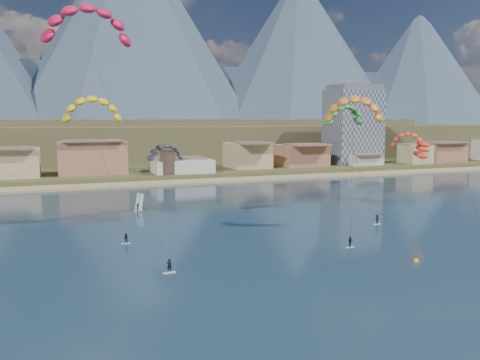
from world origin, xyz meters
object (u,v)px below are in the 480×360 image
object	(u,v)px
apartment_tower	(353,125)
kitesurfer_green	(344,112)
kitesurfer_orange	(354,105)
windsurfer	(139,205)
buoy	(416,261)
watchtower	(168,161)
kitesurfer_red	(87,19)
kitesurfer_yellow	(92,106)

from	to	relation	value
apartment_tower	kitesurfer_green	world-z (taller)	apartment_tower
kitesurfer_orange	windsurfer	bearing A→B (deg)	135.86
windsurfer	kitesurfer_green	bearing A→B (deg)	-20.75
kitesurfer_orange	buoy	world-z (taller)	kitesurfer_orange
windsurfer	buoy	xyz separation A→B (m)	(31.07, -53.81, -1.09)
watchtower	windsurfer	size ratio (longest dim) A/B	2.24
kitesurfer_red	kitesurfer_green	size ratio (longest dim) A/B	1.51
kitesurfer_red	kitesurfer_yellow	distance (m)	20.71
kitesurfer_red	windsurfer	world-z (taller)	kitesurfer_red
watchtower	kitesurfer_red	distance (m)	92.17
apartment_tower	kitesurfer_orange	size ratio (longest dim) A/B	1.21
windsurfer	kitesurfer_yellow	bearing A→B (deg)	-123.67
apartment_tower	watchtower	bearing A→B (deg)	-170.07
apartment_tower	kitesurfer_yellow	xyz separation A→B (m)	(-107.68, -79.95, 4.92)
windsurfer	buoy	world-z (taller)	windsurfer
apartment_tower	kitesurfer_green	size ratio (longest dim) A/B	1.23
apartment_tower	kitesurfer_red	xyz separation A→B (m)	(-109.09, -96.69, 17.02)
kitesurfer_red	kitesurfer_green	distance (m)	57.62
kitesurfer_yellow	kitesurfer_orange	world-z (taller)	kitesurfer_orange
watchtower	kitesurfer_red	size ratio (longest dim) A/B	0.22
kitesurfer_yellow	windsurfer	size ratio (longest dim) A/B	6.99
apartment_tower	buoy	world-z (taller)	apartment_tower
kitesurfer_orange	buoy	distance (m)	31.03
watchtower	kitesurfer_green	bearing A→B (deg)	-69.67
apartment_tower	buoy	size ratio (longest dim) A/B	43.48
kitesurfer_orange	windsurfer	distance (m)	51.77
windsurfer	buoy	size ratio (longest dim) A/B	5.21
kitesurfer_yellow	buoy	xyz separation A→B (m)	(41.24, -38.54, -22.61)
kitesurfer_orange	watchtower	bearing A→B (deg)	101.03
apartment_tower	watchtower	size ratio (longest dim) A/B	3.72
watchtower	buoy	size ratio (longest dim) A/B	11.68
watchtower	kitesurfer_green	world-z (taller)	kitesurfer_green
kitesurfer_red	windsurfer	xyz separation A→B (m)	(11.59, 32.01, -33.63)
kitesurfer_yellow	kitesurfer_orange	size ratio (longest dim) A/B	1.01
buoy	kitesurfer_yellow	bearing A→B (deg)	136.94
apartment_tower	kitesurfer_yellow	distance (m)	134.20
kitesurfer_green	windsurfer	bearing A→B (deg)	159.25
kitesurfer_green	windsurfer	distance (m)	49.59
kitesurfer_red	apartment_tower	bearing A→B (deg)	41.55
kitesurfer_red	kitesurfer_green	world-z (taller)	kitesurfer_red
apartment_tower	kitesurfer_yellow	bearing A→B (deg)	-143.41
kitesurfer_red	kitesurfer_green	xyz separation A→B (m)	(53.78, 16.03, -13.05)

